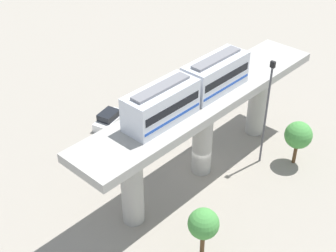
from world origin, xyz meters
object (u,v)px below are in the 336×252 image
Objects in this scene: parked_car_white at (110,120)px; train at (190,89)px; tree_near_viaduct at (298,135)px; parked_car_blue at (165,97)px; tree_mid_lot at (203,224)px; signal_post at (267,110)px.

train is at bearing 160.81° from parked_car_white.
train reaches higher than tree_near_viaduct.
parked_car_blue is 23.82m from tree_mid_lot.
parked_car_blue is (11.31, -8.86, -9.36)m from train.
signal_post reaches higher than tree_near_viaduct.
tree_mid_lot is (-18.26, 15.02, 2.87)m from parked_car_blue.
train reaches higher than signal_post.
parked_car_white is (1.18, 7.69, 0.00)m from parked_car_blue.
signal_post is (2.62, 2.13, 2.79)m from tree_near_viaduct.
signal_post is at bearing -115.05° from train.
train is at bearing 64.95° from signal_post.
train is 17.15m from parked_car_blue.
train reaches higher than parked_car_blue.
signal_post is (-14.71, 1.58, 5.37)m from parked_car_blue.
parked_car_white is at bearing 23.99° from tree_near_viaduct.
parked_car_blue is 0.98× the size of parked_car_white.
parked_car_white is at bearing 72.41° from parked_car_blue.
parked_car_blue is 15.74m from signal_post.
signal_post is (-15.89, -6.11, 5.37)m from parked_car_white.
signal_post is at bearing -75.20° from tree_mid_lot.
tree_mid_lot reaches higher than parked_car_blue.
tree_mid_lot is at bearing 93.41° from tree_near_viaduct.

